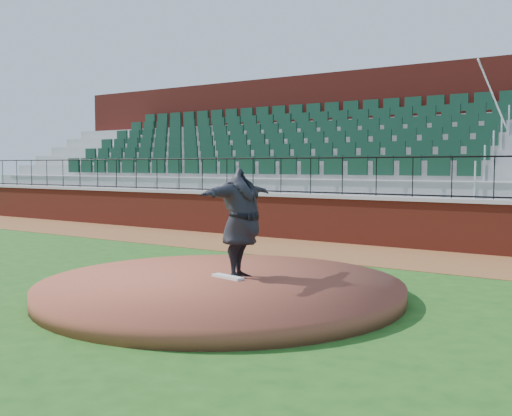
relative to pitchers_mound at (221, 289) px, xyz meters
The scene contains 10 objects.
ground 0.55m from the pitchers_mound, 157.96° to the left, with size 90.00×90.00×0.00m, color #1E4F16.
warning_track 5.62m from the pitchers_mound, 95.02° to the left, with size 34.00×3.20×0.01m, color brown.
field_wall 7.23m from the pitchers_mound, 93.91° to the left, with size 34.00×0.35×1.20m, color maroon.
wall_cap 7.30m from the pitchers_mound, 93.91° to the left, with size 34.00×0.45×0.10m, color #B7B7B7.
wall_railing 7.41m from the pitchers_mound, 93.91° to the left, with size 34.00×0.05×1.00m, color black, non-canonical shape.
seating_stands 10.17m from the pitchers_mound, 92.84° to the left, with size 34.00×5.10×4.60m, color gray, non-canonical shape.
concourse_wall 13.00m from the pitchers_mound, 92.21° to the left, with size 34.00×0.50×5.50m, color maroon.
pitchers_mound is the anchor object (origin of this frame).
pitching_rubber 0.31m from the pitchers_mound, 102.97° to the left, with size 0.62×0.16×0.04m, color white.
pitcher 1.13m from the pitchers_mound, 82.37° to the left, with size 2.21×0.60×1.80m, color black.
Camera 1 is at (6.37, -7.73, 2.08)m, focal length 42.51 mm.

